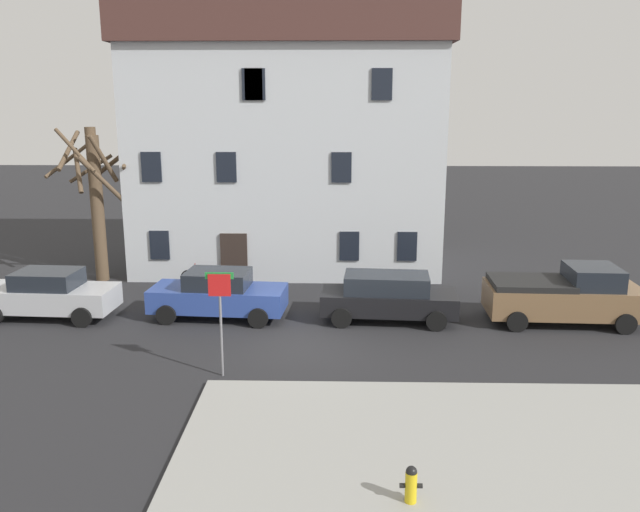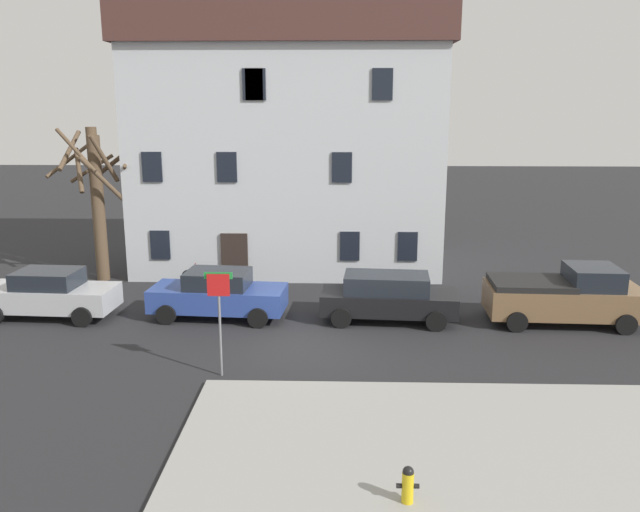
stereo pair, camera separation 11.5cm
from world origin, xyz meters
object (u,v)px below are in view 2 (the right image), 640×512
at_px(bicycle_leaning, 200,279).
at_px(car_silver_sedan, 49,294).
at_px(car_black_wagon, 388,297).
at_px(car_blue_sedan, 218,294).
at_px(street_sign_pole, 219,304).
at_px(fire_hydrant, 408,484).
at_px(building_main, 288,140).
at_px(tree_bare_near, 96,198).
at_px(pickup_truck_brown, 565,296).
at_px(tree_bare_mid, 97,201).

bearing_deg(bicycle_leaning, car_silver_sedan, -139.75).
height_order(car_black_wagon, bicycle_leaning, car_black_wagon).
relative_size(car_blue_sedan, street_sign_pole, 1.63).
bearing_deg(fire_hydrant, bicycle_leaning, 115.44).
distance_m(building_main, tree_bare_near, 8.55).
xyz_separation_m(tree_bare_near, pickup_truck_brown, (17.74, -5.26, -2.49)).
bearing_deg(tree_bare_near, street_sign_pole, -55.35).
relative_size(building_main, tree_bare_mid, 2.20).
distance_m(building_main, car_silver_sedan, 11.99).
height_order(tree_bare_mid, bicycle_leaning, tree_bare_mid).
relative_size(building_main, bicycle_leaning, 8.17).
height_order(car_blue_sedan, bicycle_leaning, car_blue_sedan).
bearing_deg(car_silver_sedan, pickup_truck_brown, -0.35).
relative_size(tree_bare_near, pickup_truck_brown, 1.23).
bearing_deg(tree_bare_mid, car_blue_sedan, -39.71).
height_order(building_main, street_sign_pole, building_main).
xyz_separation_m(building_main, car_blue_sedan, (-1.89, -7.60, -4.88)).
height_order(building_main, bicycle_leaning, building_main).
distance_m(tree_bare_mid, bicycle_leaning, 5.42).
bearing_deg(car_silver_sedan, fire_hydrant, -43.38).
bearing_deg(pickup_truck_brown, car_blue_sedan, 178.94).
bearing_deg(street_sign_pole, car_black_wagon, 44.26).
height_order(building_main, tree_bare_near, building_main).
distance_m(tree_bare_near, street_sign_pole, 12.24).
distance_m(car_blue_sedan, car_black_wagon, 5.85).
bearing_deg(car_black_wagon, tree_bare_mid, 156.70).
distance_m(pickup_truck_brown, bicycle_leaning, 13.80).
bearing_deg(tree_bare_near, building_main, 18.08).
xyz_separation_m(tree_bare_near, bicycle_leaning, (4.51, -1.39, -3.08)).
bearing_deg(car_silver_sedan, building_main, 44.80).
bearing_deg(car_black_wagon, tree_bare_near, 156.01).
bearing_deg(car_black_wagon, fire_hydrant, -92.18).
bearing_deg(bicycle_leaning, fire_hydrant, -64.56).
bearing_deg(building_main, tree_bare_near, -161.92).
height_order(car_blue_sedan, fire_hydrant, car_blue_sedan).
xyz_separation_m(car_silver_sedan, car_black_wagon, (11.72, -0.09, 0.02)).
relative_size(tree_bare_mid, bicycle_leaning, 3.72).
distance_m(building_main, street_sign_pole, 13.12).
relative_size(car_blue_sedan, bicycle_leaning, 2.85).
relative_size(car_silver_sedan, fire_hydrant, 6.43).
bearing_deg(building_main, car_blue_sedan, -103.97).
bearing_deg(car_blue_sedan, car_silver_sedan, -178.92).
bearing_deg(car_silver_sedan, tree_bare_mid, 89.09).
distance_m(car_black_wagon, bicycle_leaning, 8.25).
distance_m(building_main, car_black_wagon, 10.01).
relative_size(car_blue_sedan, car_black_wagon, 1.01).
xyz_separation_m(building_main, tree_bare_mid, (-7.69, -2.79, -2.36)).
distance_m(car_blue_sedan, bicycle_leaning, 3.95).
bearing_deg(tree_bare_mid, pickup_truck_brown, -15.96).
height_order(pickup_truck_brown, bicycle_leaning, pickup_truck_brown).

